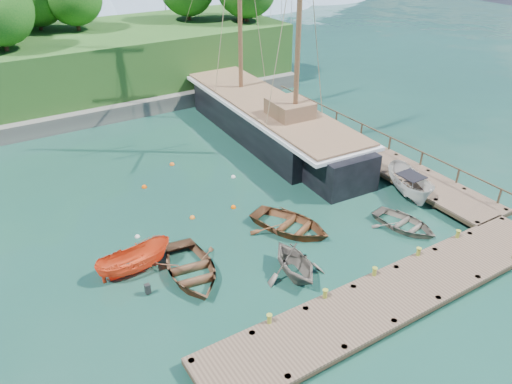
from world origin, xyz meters
TOP-DOWN VIEW (x-y plane):
  - ground at (0.00, 0.00)m, footprint 160.00×160.00m
  - dock_near at (2.00, -6.50)m, footprint 20.00×3.20m
  - dock_east at (11.50, 7.00)m, footprint 3.20×24.00m
  - bollard_0 at (-4.00, -5.10)m, footprint 0.26×0.26m
  - bollard_1 at (-1.00, -5.10)m, footprint 0.26×0.26m
  - bollard_2 at (2.00, -5.10)m, footprint 0.26×0.26m
  - bollard_3 at (5.00, -5.10)m, footprint 0.26×0.26m
  - bollard_4 at (8.00, -5.10)m, footprint 0.26×0.26m
  - rowboat_0 at (-5.20, 0.19)m, footprint 4.17×5.36m
  - rowboat_1 at (-0.80, -2.46)m, footprint 3.52×3.94m
  - rowboat_2 at (1.32, 0.89)m, footprint 5.11×5.79m
  - rowboat_3 at (7.00, -2.36)m, footprint 3.49×4.34m
  - motorboat_orange at (-7.43, 1.98)m, footprint 3.99×1.67m
  - cabin_boat_white at (10.00, 0.16)m, footprint 3.24×4.98m
  - schooner at (7.51, 13.11)m, footprint 6.46×29.13m
  - mooring_buoy_0 at (-6.32, 4.80)m, footprint 0.29×0.29m
  - mooring_buoy_1 at (-2.87, 4.96)m, footprint 0.33×0.33m
  - mooring_buoy_2 at (-0.22, 4.71)m, footprint 0.32×0.32m
  - mooring_buoy_3 at (1.71, 8.15)m, footprint 0.32×0.32m
  - mooring_buoy_4 at (-3.95, 9.99)m, footprint 0.35×0.35m
  - mooring_buoy_5 at (-1.07, 12.11)m, footprint 0.36×0.36m

SIDE VIEW (x-z plane):
  - ground at x=0.00m, z-range 0.00..0.00m
  - bollard_0 at x=-4.00m, z-range -0.23..0.23m
  - bollard_1 at x=-1.00m, z-range -0.23..0.23m
  - bollard_2 at x=2.00m, z-range -0.23..0.23m
  - bollard_3 at x=5.00m, z-range -0.23..0.23m
  - bollard_4 at x=8.00m, z-range -0.23..0.23m
  - rowboat_0 at x=-5.20m, z-range -0.51..0.51m
  - rowboat_1 at x=-0.80m, z-range -0.94..0.94m
  - rowboat_2 at x=1.32m, z-range -0.50..0.50m
  - rowboat_3 at x=7.00m, z-range -0.40..0.40m
  - motorboat_orange at x=-7.43m, z-range -0.76..0.76m
  - cabin_boat_white at x=10.00m, z-range -0.90..0.90m
  - mooring_buoy_0 at x=-6.32m, z-range -0.15..0.15m
  - mooring_buoy_1 at x=-2.87m, z-range -0.16..0.16m
  - mooring_buoy_2 at x=-0.22m, z-range -0.16..0.16m
  - mooring_buoy_3 at x=1.71m, z-range -0.16..0.16m
  - mooring_buoy_4 at x=-3.95m, z-range -0.18..0.18m
  - mooring_buoy_5 at x=-1.07m, z-range -0.18..0.18m
  - dock_near at x=2.00m, z-range -0.12..0.98m
  - dock_east at x=11.50m, z-range -0.12..0.98m
  - schooner at x=7.51m, z-range -9.61..12.01m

